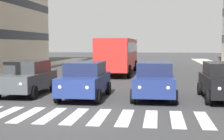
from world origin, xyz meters
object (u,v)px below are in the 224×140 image
at_px(car_1, 155,80).
at_px(car_0, 224,81).
at_px(car_3, 27,77).
at_px(bus_behind_traffic, 119,52).
at_px(car_2, 85,80).

bearing_deg(car_1, car_0, -178.95).
distance_m(car_3, bus_behind_traffic, 13.07).
distance_m(car_0, car_2, 6.46).
xyz_separation_m(car_0, car_1, (3.17, 0.06, 0.00)).
xyz_separation_m(car_0, bus_behind_traffic, (6.45, -13.00, 0.97)).
bearing_deg(car_3, bus_behind_traffic, -104.09).
distance_m(car_1, bus_behind_traffic, 13.50).
height_order(car_1, car_3, same).
relative_size(car_2, bus_behind_traffic, 0.42).
bearing_deg(car_1, car_2, 5.92).
bearing_deg(car_0, bus_behind_traffic, -63.61).
xyz_separation_m(car_2, bus_behind_traffic, (-0.00, -13.40, 0.97)).
bearing_deg(bus_behind_traffic, car_1, 104.09).
relative_size(car_3, bus_behind_traffic, 0.42).
bearing_deg(car_2, car_0, -176.47).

